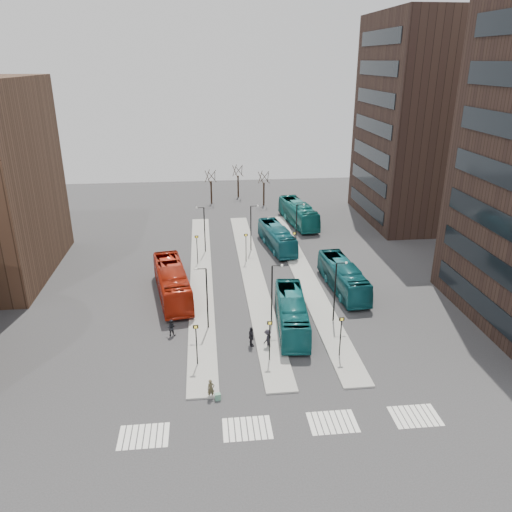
{
  "coord_description": "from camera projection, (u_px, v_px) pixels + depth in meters",
  "views": [
    {
      "loc": [
        -3.35,
        -23.41,
        23.59
      ],
      "look_at": [
        1.71,
        23.49,
        5.0
      ],
      "focal_mm": 35.0,
      "sensor_mm": 36.0,
      "label": 1
    }
  ],
  "objects": [
    {
      "name": "tower_far",
      "position": [
        438.0,
        121.0,
        74.58
      ],
      "size": [
        20.12,
        20.0,
        30.0
      ],
      "color": "#2F201A",
      "rests_on": "ground"
    },
    {
      "name": "teal_bus_a",
      "position": [
        292.0,
        313.0,
        46.66
      ],
      "size": [
        3.5,
        10.99,
        3.01
      ],
      "primitive_type": "imported",
      "rotation": [
        0.0,
        0.0,
        -0.09
      ],
      "color": "#125B5E",
      "rests_on": "ground"
    },
    {
      "name": "teal_bus_b",
      "position": [
        277.0,
        237.0,
        66.56
      ],
      "size": [
        4.03,
        11.0,
        3.0
      ],
      "primitive_type": "imported",
      "rotation": [
        0.0,
        0.0,
        0.14
      ],
      "color": "#145964",
      "rests_on": "ground"
    },
    {
      "name": "commuter_b",
      "position": [
        251.0,
        337.0,
        43.77
      ],
      "size": [
        0.68,
        1.17,
        1.87
      ],
      "primitive_type": "imported",
      "rotation": [
        0.0,
        0.0,
        1.79
      ],
      "color": "black",
      "rests_on": "ground"
    },
    {
      "name": "suitcase",
      "position": [
        218.0,
        397.0,
        37.06
      ],
      "size": [
        0.47,
        0.4,
        0.52
      ],
      "primitive_type": "cube",
      "rotation": [
        0.0,
        0.0,
        0.17
      ],
      "color": "#1B4E96",
      "rests_on": "ground"
    },
    {
      "name": "ground",
      "position": [
        269.0,
        472.0,
        30.63
      ],
      "size": [
        160.0,
        160.0,
        0.0
      ],
      "primitive_type": "plane",
      "color": "#2C2C2E",
      "rests_on": "ground"
    },
    {
      "name": "traveller",
      "position": [
        211.0,
        389.0,
        37.11
      ],
      "size": [
        0.61,
        0.46,
        1.52
      ],
      "primitive_type": "imported",
      "rotation": [
        0.0,
        0.0,
        0.18
      ],
      "color": "#463F2A",
      "rests_on": "ground"
    },
    {
      "name": "lamp_posts",
      "position": [
        260.0,
        253.0,
        55.49
      ],
      "size": [
        14.04,
        20.24,
        6.12
      ],
      "color": "black",
      "rests_on": "ground"
    },
    {
      "name": "bare_trees",
      "position": [
        238.0,
        187.0,
        87.87
      ],
      "size": [
        10.97,
        8.14,
        5.9
      ],
      "color": "black",
      "rests_on": "ground"
    },
    {
      "name": "commuter_a",
      "position": [
        171.0,
        328.0,
        45.53
      ],
      "size": [
        0.86,
        0.72,
        1.6
      ],
      "primitive_type": "imported",
      "rotation": [
        0.0,
        0.0,
        2.98
      ],
      "color": "black",
      "rests_on": "ground"
    },
    {
      "name": "sign_poles",
      "position": [
        255.0,
        281.0,
        51.19
      ],
      "size": [
        12.45,
        22.12,
        3.65
      ],
      "color": "black",
      "rests_on": "ground"
    },
    {
      "name": "red_bus",
      "position": [
        172.0,
        282.0,
        52.74
      ],
      "size": [
        4.79,
        12.41,
        3.37
      ],
      "primitive_type": "imported",
      "rotation": [
        0.0,
        0.0,
        0.17
      ],
      "color": "#A6200C",
      "rests_on": "ground"
    },
    {
      "name": "commuter_c",
      "position": [
        268.0,
        339.0,
        43.66
      ],
      "size": [
        1.17,
        1.25,
        1.7
      ],
      "primitive_type": "imported",
      "rotation": [
        0.0,
        0.0,
        4.05
      ],
      "color": "black",
      "rests_on": "ground"
    },
    {
      "name": "crosswalk_stripes",
      "position": [
        287.0,
        426.0,
        34.51
      ],
      "size": [
        22.35,
        2.4,
        0.01
      ],
      "color": "silver",
      "rests_on": "ground"
    },
    {
      "name": "island_left",
      "position": [
        201.0,
        277.0,
        57.96
      ],
      "size": [
        2.5,
        45.0,
        0.15
      ],
      "primitive_type": "cube",
      "color": "gray",
      "rests_on": "ground"
    },
    {
      "name": "teal_bus_c",
      "position": [
        343.0,
        277.0,
        54.36
      ],
      "size": [
        3.25,
        11.22,
        3.09
      ],
      "primitive_type": "imported",
      "rotation": [
        0.0,
        0.0,
        0.06
      ],
      "color": "#12525A",
      "rests_on": "ground"
    },
    {
      "name": "teal_bus_d",
      "position": [
        298.0,
        213.0,
        76.39
      ],
      "size": [
        4.44,
        12.36,
        3.37
      ],
      "primitive_type": "imported",
      "rotation": [
        0.0,
        0.0,
        0.14
      ],
      "color": "#146663",
      "rests_on": "ground"
    },
    {
      "name": "island_mid",
      "position": [
        253.0,
        275.0,
        58.56
      ],
      "size": [
        2.5,
        45.0,
        0.15
      ],
      "primitive_type": "cube",
      "color": "gray",
      "rests_on": "ground"
    },
    {
      "name": "island_right",
      "position": [
        303.0,
        273.0,
        59.16
      ],
      "size": [
        2.5,
        45.0,
        0.15
      ],
      "primitive_type": "cube",
      "color": "gray",
      "rests_on": "ground"
    }
  ]
}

